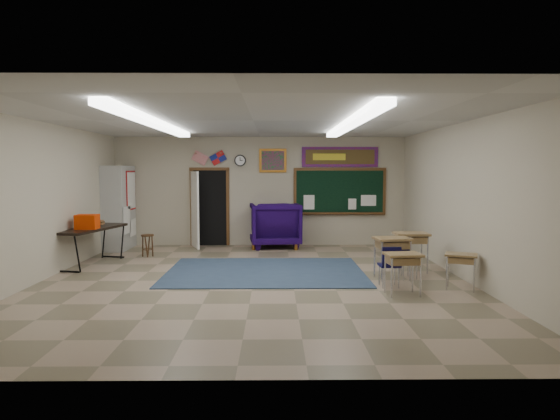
{
  "coord_description": "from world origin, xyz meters",
  "views": [
    {
      "loc": [
        0.39,
        -9.31,
        2.08
      ],
      "look_at": [
        0.51,
        1.5,
        1.22
      ],
      "focal_mm": 32.0,
      "sensor_mm": 36.0,
      "label": 1
    }
  ],
  "objects_px": {
    "wingback_armchair": "(275,225)",
    "student_desk_front_right": "(411,250)",
    "folding_table": "(91,244)",
    "wooden_stool": "(148,245)",
    "student_desk_front_left": "(392,256)"
  },
  "relations": [
    {
      "from": "wingback_armchair",
      "to": "folding_table",
      "type": "xyz_separation_m",
      "value": [
        -4.05,
        -2.51,
        -0.16
      ]
    },
    {
      "from": "folding_table",
      "to": "student_desk_front_left",
      "type": "bearing_deg",
      "value": -1.19
    },
    {
      "from": "student_desk_front_right",
      "to": "folding_table",
      "type": "bearing_deg",
      "value": 171.62
    },
    {
      "from": "folding_table",
      "to": "wooden_stool",
      "type": "relative_size",
      "value": 3.9
    },
    {
      "from": "student_desk_front_left",
      "to": "student_desk_front_right",
      "type": "relative_size",
      "value": 0.99
    },
    {
      "from": "wingback_armchair",
      "to": "wooden_stool",
      "type": "distance_m",
      "value": 3.44
    },
    {
      "from": "folding_table",
      "to": "wooden_stool",
      "type": "distance_m",
      "value": 1.42
    },
    {
      "from": "wingback_armchair",
      "to": "wooden_stool",
      "type": "relative_size",
      "value": 2.5
    },
    {
      "from": "student_desk_front_left",
      "to": "student_desk_front_right",
      "type": "xyz_separation_m",
      "value": [
        0.54,
        0.65,
        0.0
      ]
    },
    {
      "from": "folding_table",
      "to": "wooden_stool",
      "type": "bearing_deg",
      "value": 58.67
    },
    {
      "from": "student_desk_front_left",
      "to": "wooden_stool",
      "type": "xyz_separation_m",
      "value": [
        -5.33,
        2.54,
        -0.17
      ]
    },
    {
      "from": "wingback_armchair",
      "to": "student_desk_front_left",
      "type": "xyz_separation_m",
      "value": [
        2.25,
        -4.04,
        -0.16
      ]
    },
    {
      "from": "wingback_armchair",
      "to": "student_desk_front_right",
      "type": "relative_size",
      "value": 1.66
    },
    {
      "from": "wingback_armchair",
      "to": "wooden_stool",
      "type": "bearing_deg",
      "value": 19.61
    },
    {
      "from": "wingback_armchair",
      "to": "student_desk_front_right",
      "type": "distance_m",
      "value": 4.39
    }
  ]
}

